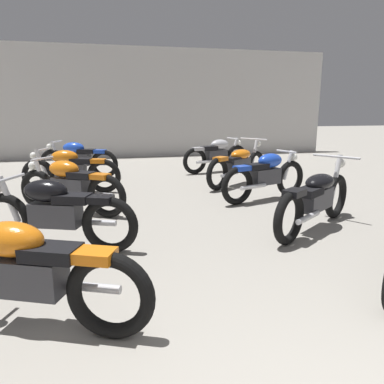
% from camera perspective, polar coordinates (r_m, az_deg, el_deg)
% --- Properties ---
extents(back_wall, '(13.46, 0.24, 3.60)m').
position_cam_1_polar(back_wall, '(12.71, -8.50, 13.59)').
color(back_wall, '#BCBAB7').
rests_on(back_wall, ground).
extents(motorcycle_left_row_1, '(1.85, 0.88, 0.88)m').
position_cam_1_polar(motorcycle_left_row_1, '(3.02, -24.63, -11.37)').
color(motorcycle_left_row_1, black).
rests_on(motorcycle_left_row_1, ground).
extents(motorcycle_left_row_2, '(1.88, 0.82, 0.88)m').
position_cam_1_polar(motorcycle_left_row_2, '(4.53, -20.64, -3.01)').
color(motorcycle_left_row_2, black).
rests_on(motorcycle_left_row_2, ground).
extents(motorcycle_left_row_3, '(1.72, 1.16, 0.88)m').
position_cam_1_polar(motorcycle_left_row_3, '(6.04, -18.53, 1.02)').
color(motorcycle_left_row_3, black).
rests_on(motorcycle_left_row_3, ground).
extents(motorcycle_left_row_4, '(1.94, 0.66, 0.88)m').
position_cam_1_polar(motorcycle_left_row_4, '(7.56, -18.50, 3.32)').
color(motorcycle_left_row_4, black).
rests_on(motorcycle_left_row_4, ground).
extents(motorcycle_left_row_5, '(1.88, 0.81, 0.88)m').
position_cam_1_polar(motorcycle_left_row_5, '(9.22, -17.41, 5.04)').
color(motorcycle_left_row_5, black).
rests_on(motorcycle_left_row_5, ground).
extents(motorcycle_right_row_2, '(1.84, 1.34, 0.97)m').
position_cam_1_polar(motorcycle_right_row_2, '(5.24, 18.85, -0.84)').
color(motorcycle_right_row_2, black).
rests_on(motorcycle_right_row_2, ground).
extents(motorcycle_right_row_3, '(1.89, 0.79, 0.88)m').
position_cam_1_polar(motorcycle_right_row_3, '(6.73, 11.47, 2.62)').
color(motorcycle_right_row_3, black).
rests_on(motorcycle_right_row_3, ground).
extents(motorcycle_right_row_4, '(1.81, 1.38, 0.97)m').
position_cam_1_polar(motorcycle_right_row_4, '(8.01, 7.27, 4.36)').
color(motorcycle_right_row_4, black).
rests_on(motorcycle_right_row_4, ground).
extents(motorcycle_right_row_5, '(1.92, 0.73, 0.88)m').
position_cam_1_polar(motorcycle_right_row_5, '(9.57, 3.88, 5.88)').
color(motorcycle_right_row_5, black).
rests_on(motorcycle_right_row_5, ground).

